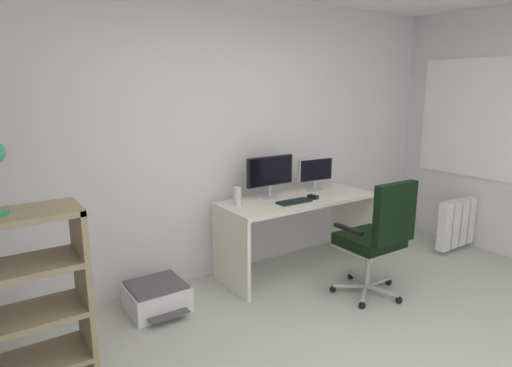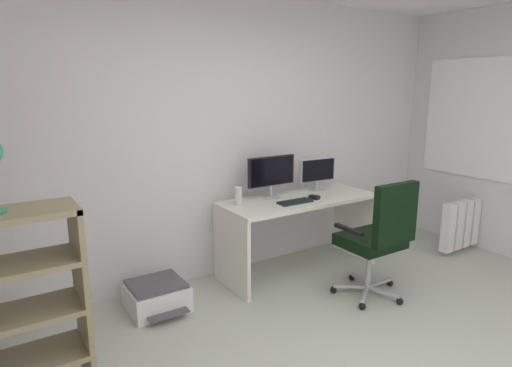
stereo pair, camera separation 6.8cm
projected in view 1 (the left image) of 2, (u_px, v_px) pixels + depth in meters
wall_back at (217, 139)px, 4.13m from camera, size 5.57×0.10×2.66m
window_pane at (484, 119)px, 4.77m from camera, size 0.01×1.43×1.24m
window_frame at (484, 119)px, 4.77m from camera, size 0.02×1.51×1.32m
desk at (298, 217)px, 4.28m from camera, size 1.58×0.63×0.76m
monitor_main at (270, 173)px, 4.17m from camera, size 0.52×0.18×0.41m
monitor_secondary at (315, 172)px, 4.50m from camera, size 0.42×0.18×0.34m
keyboard at (294, 202)px, 4.05m from camera, size 0.34×0.14×0.02m
computer_mouse at (313, 197)px, 4.20m from camera, size 0.08×0.11×0.03m
desktop_speaker at (237, 196)px, 3.95m from camera, size 0.07×0.07×0.17m
office_chair at (379, 233)px, 3.70m from camera, size 0.62×0.63×1.06m
printer at (157, 297)px, 3.59m from camera, size 0.47×0.52×0.23m
radiator at (468, 220)px, 4.97m from camera, size 1.05×0.10×0.54m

